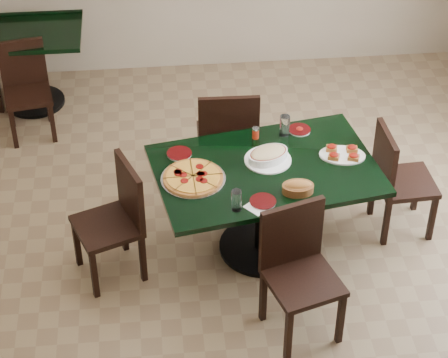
{
  "coord_description": "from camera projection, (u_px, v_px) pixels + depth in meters",
  "views": [
    {
      "loc": [
        -0.53,
        -4.72,
        4.43
      ],
      "look_at": [
        -0.06,
        0.0,
        0.71
      ],
      "focal_mm": 70.0,
      "sensor_mm": 36.0,
      "label": 1
    }
  ],
  "objects": [
    {
      "name": "lasagna_casserole",
      "position": [
        268.0,
        155.0,
        6.1
      ],
      "size": [
        0.35,
        0.33,
        0.09
      ],
      "rotation": [
        0.0,
        0.0,
        0.42
      ],
      "color": "white",
      "rests_on": "main_table"
    },
    {
      "name": "side_plate_far_l",
      "position": [
        179.0,
        154.0,
        6.18
      ],
      "size": [
        0.18,
        0.18,
        0.02
      ],
      "rotation": [
        0.0,
        0.0,
        0.4
      ],
      "color": "white",
      "rests_on": "main_table"
    },
    {
      "name": "back_chair_near",
      "position": [
        26.0,
        84.0,
        7.46
      ],
      "size": [
        0.45,
        0.45,
        0.84
      ],
      "rotation": [
        0.0,
        0.0,
        0.17
      ],
      "color": "black",
      "rests_on": "floor"
    },
    {
      "name": "bruschetta_platter",
      "position": [
        342.0,
        153.0,
        6.16
      ],
      "size": [
        0.37,
        0.29,
        0.05
      ],
      "rotation": [
        0.0,
        0.0,
        -0.2
      ],
      "color": "white",
      "rests_on": "main_table"
    },
    {
      "name": "back_table",
      "position": [
        28.0,
        53.0,
        7.75
      ],
      "size": [
        0.99,
        0.72,
        0.75
      ],
      "rotation": [
        0.0,
        0.0,
        -0.0
      ],
      "color": "black",
      "rests_on": "floor"
    },
    {
      "name": "floor",
      "position": [
        232.0,
        254.0,
        6.47
      ],
      "size": [
        5.5,
        5.5,
        0.0
      ],
      "primitive_type": "plane",
      "color": "brown",
      "rests_on": "ground"
    },
    {
      "name": "napkin_setting",
      "position": [
        258.0,
        207.0,
        5.73
      ],
      "size": [
        0.19,
        0.19,
        0.01
      ],
      "rotation": [
        0.0,
        0.0,
        0.69
      ],
      "color": "white",
      "rests_on": "main_table"
    },
    {
      "name": "main_table",
      "position": [
        265.0,
        188.0,
        6.17
      ],
      "size": [
        1.68,
        1.23,
        0.75
      ],
      "rotation": [
        0.0,
        0.0,
        0.17
      ],
      "color": "black",
      "rests_on": "floor"
    },
    {
      "name": "bread_basket",
      "position": [
        298.0,
        187.0,
        5.83
      ],
      "size": [
        0.22,
        0.15,
        0.09
      ],
      "rotation": [
        0.0,
        0.0,
        -0.02
      ],
      "color": "brown",
      "rests_on": "main_table"
    },
    {
      "name": "chair_near",
      "position": [
        298.0,
        264.0,
        5.62
      ],
      "size": [
        0.55,
        0.55,
        0.94
      ],
      "rotation": [
        0.0,
        0.0,
        0.3
      ],
      "color": "black",
      "rests_on": "floor"
    },
    {
      "name": "water_glass_a",
      "position": [
        285.0,
        126.0,
        6.33
      ],
      "size": [
        0.07,
        0.07,
        0.16
      ],
      "primitive_type": "cylinder",
      "color": "white",
      "rests_on": "main_table"
    },
    {
      "name": "chair_left",
      "position": [
        117.0,
        215.0,
        6.04
      ],
      "size": [
        0.54,
        0.54,
        0.9
      ],
      "rotation": [
        0.0,
        0.0,
        -1.2
      ],
      "color": "black",
      "rests_on": "floor"
    },
    {
      "name": "water_glass_b",
      "position": [
        236.0,
        200.0,
        5.67
      ],
      "size": [
        0.07,
        0.07,
        0.15
      ],
      "primitive_type": "cylinder",
      "color": "white",
      "rests_on": "main_table"
    },
    {
      "name": "chair_far",
      "position": [
        228.0,
        136.0,
        6.71
      ],
      "size": [
        0.47,
        0.47,
        0.98
      ],
      "rotation": [
        0.0,
        0.0,
        3.11
      ],
      "color": "black",
      "rests_on": "floor"
    },
    {
      "name": "pepperoni_pizza",
      "position": [
        193.0,
        178.0,
        5.95
      ],
      "size": [
        0.45,
        0.45,
        0.04
      ],
      "rotation": [
        0.0,
        0.0,
        0.04
      ],
      "color": "silver",
      "rests_on": "main_table"
    },
    {
      "name": "pepper_shaker",
      "position": [
        256.0,
        133.0,
        6.32
      ],
      "size": [
        0.05,
        0.05,
        0.09
      ],
      "color": "#B72E13",
      "rests_on": "main_table"
    },
    {
      "name": "chair_right",
      "position": [
        396.0,
        176.0,
        6.4
      ],
      "size": [
        0.44,
        0.44,
        0.89
      ],
      "rotation": [
        0.0,
        0.0,
        1.63
      ],
      "color": "black",
      "rests_on": "floor"
    },
    {
      "name": "side_plate_far_r",
      "position": [
        299.0,
        130.0,
        6.41
      ],
      "size": [
        0.17,
        0.17,
        0.03
      ],
      "rotation": [
        0.0,
        0.0,
        0.38
      ],
      "color": "white",
      "rests_on": "main_table"
    },
    {
      "name": "side_plate_near",
      "position": [
        263.0,
        202.0,
        5.76
      ],
      "size": [
        0.18,
        0.18,
        0.02
      ],
      "rotation": [
        0.0,
        0.0,
        0.49
      ],
      "color": "white",
      "rests_on": "main_table"
    }
  ]
}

